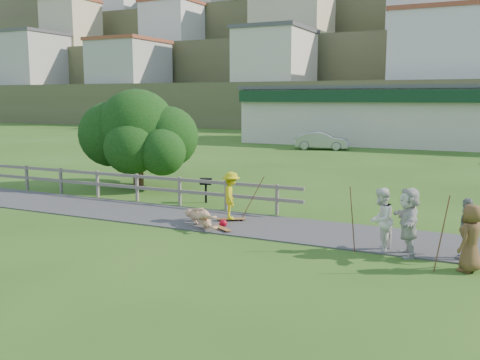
{
  "coord_description": "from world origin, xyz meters",
  "views": [
    {
      "loc": [
        8.75,
        -13.91,
        4.12
      ],
      "look_at": [
        1.18,
        2.0,
        1.38
      ],
      "focal_mm": 40.0,
      "sensor_mm": 36.0,
      "label": 1
    }
  ],
  "objects_px": {
    "car_silver": "(322,141)",
    "spectator_c": "(471,238)",
    "bbq": "(206,191)",
    "spectator_d": "(409,222)",
    "skater_rider": "(231,198)",
    "spectator_a": "(381,220)",
    "tree": "(137,144)",
    "skater_fallen": "(201,218)",
    "spectator_b": "(466,229)"
  },
  "relations": [
    {
      "from": "skater_fallen",
      "to": "skater_rider",
      "type": "bearing_deg",
      "value": 10.54
    },
    {
      "from": "skater_fallen",
      "to": "car_silver",
      "type": "height_order",
      "value": "car_silver"
    },
    {
      "from": "spectator_d",
      "to": "bbq",
      "type": "xyz_separation_m",
      "value": [
        -8.24,
        3.99,
        -0.43
      ]
    },
    {
      "from": "skater_rider",
      "to": "car_silver",
      "type": "xyz_separation_m",
      "value": [
        -4.58,
        25.37,
        -0.09
      ]
    },
    {
      "from": "skater_fallen",
      "to": "spectator_b",
      "type": "bearing_deg",
      "value": -56.0
    },
    {
      "from": "spectator_a",
      "to": "bbq",
      "type": "xyz_separation_m",
      "value": [
        -7.5,
        3.88,
        -0.39
      ]
    },
    {
      "from": "spectator_a",
      "to": "tree",
      "type": "bearing_deg",
      "value": -108.02
    },
    {
      "from": "spectator_b",
      "to": "car_silver",
      "type": "height_order",
      "value": "spectator_b"
    },
    {
      "from": "skater_rider",
      "to": "tree",
      "type": "distance_m",
      "value": 8.5
    },
    {
      "from": "spectator_c",
      "to": "tree",
      "type": "height_order",
      "value": "tree"
    },
    {
      "from": "skater_fallen",
      "to": "spectator_d",
      "type": "height_order",
      "value": "spectator_d"
    },
    {
      "from": "spectator_d",
      "to": "bbq",
      "type": "height_order",
      "value": "spectator_d"
    },
    {
      "from": "spectator_c",
      "to": "car_silver",
      "type": "distance_m",
      "value": 30.01
    },
    {
      "from": "skater_rider",
      "to": "spectator_a",
      "type": "distance_m",
      "value": 5.33
    },
    {
      "from": "skater_fallen",
      "to": "car_silver",
      "type": "relative_size",
      "value": 0.43
    },
    {
      "from": "spectator_b",
      "to": "spectator_c",
      "type": "relative_size",
      "value": 0.98
    },
    {
      "from": "tree",
      "to": "spectator_c",
      "type": "bearing_deg",
      "value": -24.82
    },
    {
      "from": "spectator_a",
      "to": "tree",
      "type": "height_order",
      "value": "tree"
    },
    {
      "from": "bbq",
      "to": "spectator_d",
      "type": "bearing_deg",
      "value": -47.02
    },
    {
      "from": "car_silver",
      "to": "spectator_b",
      "type": "bearing_deg",
      "value": -167.31
    },
    {
      "from": "car_silver",
      "to": "tree",
      "type": "xyz_separation_m",
      "value": [
        -2.49,
        -20.82,
        1.3
      ]
    },
    {
      "from": "car_silver",
      "to": "tree",
      "type": "bearing_deg",
      "value": 161.82
    },
    {
      "from": "skater_fallen",
      "to": "spectator_a",
      "type": "height_order",
      "value": "spectator_a"
    },
    {
      "from": "bbq",
      "to": "car_silver",
      "type": "bearing_deg",
      "value": 74.4
    },
    {
      "from": "spectator_b",
      "to": "spectator_a",
      "type": "bearing_deg",
      "value": -80.92
    },
    {
      "from": "spectator_c",
      "to": "bbq",
      "type": "relative_size",
      "value": 1.69
    },
    {
      "from": "skater_rider",
      "to": "spectator_d",
      "type": "relative_size",
      "value": 0.87
    },
    {
      "from": "tree",
      "to": "spectator_d",
      "type": "bearing_deg",
      "value": -24.98
    },
    {
      "from": "skater_rider",
      "to": "spectator_a",
      "type": "height_order",
      "value": "spectator_a"
    },
    {
      "from": "bbq",
      "to": "spectator_b",
      "type": "bearing_deg",
      "value": -42.19
    },
    {
      "from": "spectator_a",
      "to": "spectator_b",
      "type": "distance_m",
      "value": 2.12
    },
    {
      "from": "spectator_b",
      "to": "skater_rider",
      "type": "bearing_deg",
      "value": -95.29
    },
    {
      "from": "skater_fallen",
      "to": "spectator_c",
      "type": "distance_m",
      "value": 7.98
    },
    {
      "from": "spectator_b",
      "to": "bbq",
      "type": "height_order",
      "value": "spectator_b"
    },
    {
      "from": "skater_fallen",
      "to": "spectator_a",
      "type": "xyz_separation_m",
      "value": [
        5.65,
        -0.25,
        0.54
      ]
    },
    {
      "from": "tree",
      "to": "car_silver",
      "type": "bearing_deg",
      "value": 83.17
    },
    {
      "from": "skater_rider",
      "to": "tree",
      "type": "relative_size",
      "value": 0.28
    },
    {
      "from": "skater_fallen",
      "to": "spectator_d",
      "type": "xyz_separation_m",
      "value": [
        6.38,
        -0.35,
        0.58
      ]
    },
    {
      "from": "spectator_b",
      "to": "spectator_d",
      "type": "bearing_deg",
      "value": -73.95
    },
    {
      "from": "car_silver",
      "to": "spectator_a",
      "type": "bearing_deg",
      "value": -171.35
    },
    {
      "from": "spectator_c",
      "to": "tree",
      "type": "distance_m",
      "value": 16.0
    },
    {
      "from": "spectator_d",
      "to": "bbq",
      "type": "relative_size",
      "value": 1.88
    },
    {
      "from": "car_silver",
      "to": "skater_rider",
      "type": "bearing_deg",
      "value": 178.89
    },
    {
      "from": "tree",
      "to": "skater_rider",
      "type": "bearing_deg",
      "value": -32.77
    },
    {
      "from": "car_silver",
      "to": "spectator_c",
      "type": "bearing_deg",
      "value": -167.81
    },
    {
      "from": "spectator_a",
      "to": "skater_rider",
      "type": "bearing_deg",
      "value": -97.1
    },
    {
      "from": "skater_rider",
      "to": "tree",
      "type": "bearing_deg",
      "value": 29.86
    },
    {
      "from": "skater_fallen",
      "to": "spectator_b",
      "type": "height_order",
      "value": "spectator_b"
    },
    {
      "from": "bbq",
      "to": "skater_fallen",
      "type": "bearing_deg",
      "value": -84.19
    },
    {
      "from": "tree",
      "to": "spectator_a",
      "type": "bearing_deg",
      "value": -25.88
    }
  ]
}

